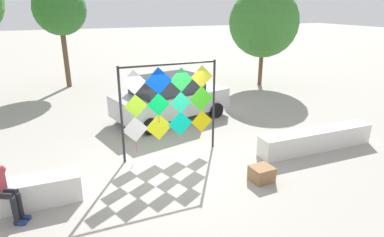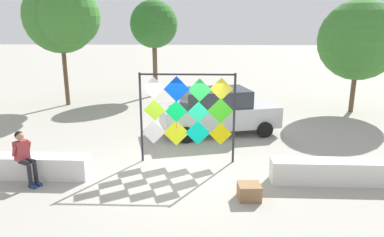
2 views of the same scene
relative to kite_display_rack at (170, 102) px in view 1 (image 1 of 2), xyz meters
The scene contains 8 objects.
ground 1.86m from the kite_display_rack, 102.27° to the right, with size 120.00×120.00×0.00m, color #9E998E.
plaza_ledge_right 4.78m from the kite_display_rack, 17.53° to the right, with size 4.00×0.60×0.65m, color silver.
kite_display_rack is the anchor object (origin of this frame).
seated_vendor 4.71m from the kite_display_rack, 156.56° to the right, with size 0.72×0.63×1.49m.
parked_car 3.38m from the kite_display_rack, 71.83° to the left, with size 4.87×3.05×1.75m.
cardboard_box_large 3.29m from the kite_display_rack, 55.42° to the right, with size 0.55×0.50×0.39m, color olive.
tree_far_right 11.02m from the kite_display_rack, 103.18° to the left, with size 2.72×2.72×5.51m.
tree_broadleaf 10.44m from the kite_display_rack, 42.42° to the left, with size 3.74×3.74×5.32m.
Camera 1 is at (-2.65, -7.89, 4.34)m, focal length 30.45 mm.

